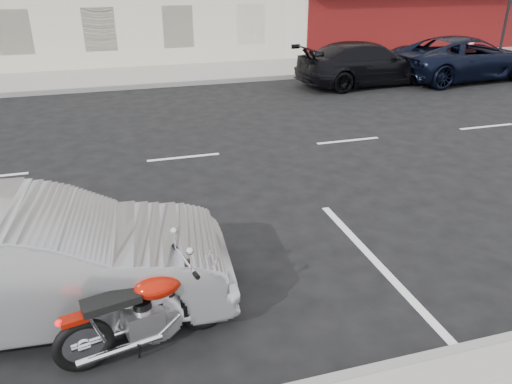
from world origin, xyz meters
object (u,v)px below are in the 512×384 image
(fire_hydrant, at_px, (471,48))
(motorcycle, at_px, (208,295))
(sedan_silver, at_px, (32,263))
(suv_far, at_px, (465,58))
(car_far, at_px, (367,63))

(fire_hydrant, xyz_separation_m, motorcycle, (-14.59, -14.21, -0.07))
(fire_hydrant, relative_size, motorcycle, 0.36)
(fire_hydrant, distance_m, sedan_silver, 21.28)
(fire_hydrant, distance_m, suv_far, 4.37)
(fire_hydrant, xyz_separation_m, sedan_silver, (-16.50, -13.44, 0.23))
(sedan_silver, distance_m, suv_far, 17.00)
(motorcycle, xyz_separation_m, sedan_silver, (-1.91, 0.77, 0.30))
(motorcycle, bearing_deg, car_far, 42.60)
(motorcycle, distance_m, car_far, 13.62)
(motorcycle, bearing_deg, fire_hydrant, 32.15)
(motorcycle, distance_m, suv_far, 16.03)
(motorcycle, height_order, car_far, car_far)
(fire_hydrant, height_order, suv_far, suv_far)
(motorcycle, xyz_separation_m, suv_far, (11.73, 10.92, 0.30))
(motorcycle, distance_m, sedan_silver, 2.08)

